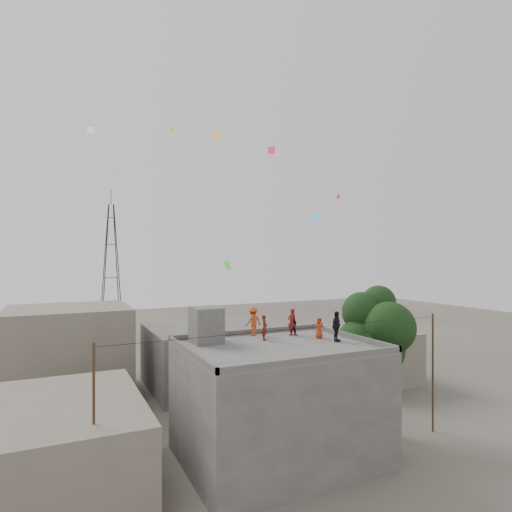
{
  "coord_description": "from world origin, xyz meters",
  "views": [
    {
      "loc": [
        -11.01,
        -20.46,
        10.98
      ],
      "look_at": [
        0.28,
        3.36,
        11.0
      ],
      "focal_mm": 30.0,
      "sensor_mm": 36.0,
      "label": 1
    }
  ],
  "objects_px": {
    "tree": "(376,334)",
    "person_red_adult": "(292,322)",
    "stair_head_box": "(206,325)",
    "person_dark_adult": "(336,326)",
    "transmission_tower": "(111,271)"
  },
  "relations": [
    {
      "from": "stair_head_box",
      "to": "person_dark_adult",
      "type": "relative_size",
      "value": 1.15
    },
    {
      "from": "stair_head_box",
      "to": "tree",
      "type": "xyz_separation_m",
      "value": [
        10.57,
        -2.0,
        -1.0
      ]
    },
    {
      "from": "tree",
      "to": "person_red_adult",
      "type": "distance_m",
      "value": 5.45
    },
    {
      "from": "stair_head_box",
      "to": "person_red_adult",
      "type": "height_order",
      "value": "stair_head_box"
    },
    {
      "from": "tree",
      "to": "person_dark_adult",
      "type": "height_order",
      "value": "tree"
    },
    {
      "from": "transmission_tower",
      "to": "person_red_adult",
      "type": "height_order",
      "value": "transmission_tower"
    },
    {
      "from": "stair_head_box",
      "to": "tree",
      "type": "distance_m",
      "value": 10.8
    },
    {
      "from": "transmission_tower",
      "to": "person_dark_adult",
      "type": "bearing_deg",
      "value": -79.3
    },
    {
      "from": "person_red_adult",
      "to": "person_dark_adult",
      "type": "distance_m",
      "value": 3.06
    },
    {
      "from": "stair_head_box",
      "to": "transmission_tower",
      "type": "bearing_deg",
      "value": 91.23
    },
    {
      "from": "person_red_adult",
      "to": "tree",
      "type": "bearing_deg",
      "value": 152.53
    },
    {
      "from": "tree",
      "to": "person_dark_adult",
      "type": "bearing_deg",
      "value": -165.82
    },
    {
      "from": "tree",
      "to": "stair_head_box",
      "type": "bearing_deg",
      "value": 169.26
    },
    {
      "from": "tree",
      "to": "person_red_adult",
      "type": "bearing_deg",
      "value": 160.34
    },
    {
      "from": "transmission_tower",
      "to": "person_dark_adult",
      "type": "height_order",
      "value": "transmission_tower"
    }
  ]
}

